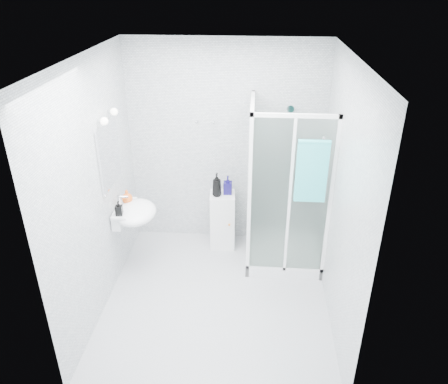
# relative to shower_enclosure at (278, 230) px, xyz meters

# --- Properties ---
(room) EXTENTS (2.40, 2.60, 2.60)m
(room) POSITION_rel_shower_enclosure_xyz_m (-0.67, -0.77, 0.85)
(room) COLOR silver
(room) RESTS_ON ground
(shower_enclosure) EXTENTS (0.90, 0.95, 2.00)m
(shower_enclosure) POSITION_rel_shower_enclosure_xyz_m (0.00, 0.00, 0.00)
(shower_enclosure) COLOR white
(shower_enclosure) RESTS_ON ground
(wall_basin) EXTENTS (0.46, 0.56, 0.35)m
(wall_basin) POSITION_rel_shower_enclosure_xyz_m (-1.66, -0.32, 0.35)
(wall_basin) COLOR white
(wall_basin) RESTS_ON ground
(mirror) EXTENTS (0.02, 0.60, 0.70)m
(mirror) POSITION_rel_shower_enclosure_xyz_m (-1.85, -0.32, 1.05)
(mirror) COLOR white
(mirror) RESTS_ON room
(vanity_lights) EXTENTS (0.10, 0.40, 0.08)m
(vanity_lights) POSITION_rel_shower_enclosure_xyz_m (-1.80, -0.32, 1.47)
(vanity_lights) COLOR silver
(vanity_lights) RESTS_ON room
(wall_hooks) EXTENTS (0.23, 0.06, 0.03)m
(wall_hooks) POSITION_rel_shower_enclosure_xyz_m (-0.92, 0.49, 1.17)
(wall_hooks) COLOR silver
(wall_hooks) RESTS_ON room
(storage_cabinet) EXTENTS (0.33, 0.35, 0.75)m
(storage_cabinet) POSITION_rel_shower_enclosure_xyz_m (-0.69, 0.29, -0.07)
(storage_cabinet) COLOR white
(storage_cabinet) RESTS_ON ground
(hand_towel) EXTENTS (0.32, 0.05, 0.69)m
(hand_towel) POSITION_rel_shower_enclosure_xyz_m (0.28, -0.40, 0.98)
(hand_towel) COLOR #35C5C8
(hand_towel) RESTS_ON shower_enclosure
(shampoo_bottle_a) EXTENTS (0.12, 0.12, 0.30)m
(shampoo_bottle_a) POSITION_rel_shower_enclosure_xyz_m (-0.76, 0.25, 0.45)
(shampoo_bottle_a) COLOR black
(shampoo_bottle_a) RESTS_ON storage_cabinet
(shampoo_bottle_b) EXTENTS (0.11, 0.11, 0.23)m
(shampoo_bottle_b) POSITION_rel_shower_enclosure_xyz_m (-0.63, 0.33, 0.42)
(shampoo_bottle_b) COLOR #140D51
(shampoo_bottle_b) RESTS_ON storage_cabinet
(soap_dispenser_orange) EXTENTS (0.15, 0.15, 0.16)m
(soap_dispenser_orange) POSITION_rel_shower_enclosure_xyz_m (-1.75, -0.21, 0.49)
(soap_dispenser_orange) COLOR orange
(soap_dispenser_orange) RESTS_ON wall_basin
(soap_dispenser_black) EXTENTS (0.08, 0.08, 0.16)m
(soap_dispenser_black) POSITION_rel_shower_enclosure_xyz_m (-1.76, -0.49, 0.50)
(soap_dispenser_black) COLOR black
(soap_dispenser_black) RESTS_ON wall_basin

